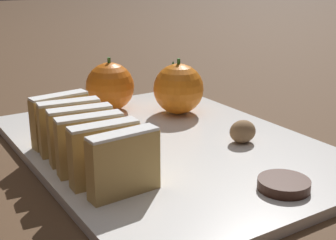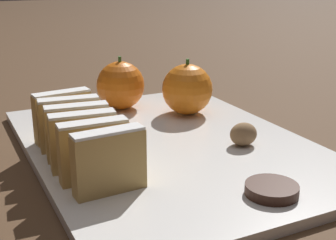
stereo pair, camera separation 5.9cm
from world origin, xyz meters
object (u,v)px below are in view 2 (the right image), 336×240
orange_near (120,85)px  walnut (243,134)px  chocolate_cookie (272,190)px  orange_far (187,89)px

orange_near → walnut: 0.24m
orange_near → chocolate_cookie: (0.03, -0.34, -0.03)m
orange_near → orange_far: size_ratio=0.98×
orange_near → walnut: bearing=-69.6°
orange_near → orange_far: (0.08, -0.07, 0.00)m
walnut → chocolate_cookie: size_ratio=0.67×
walnut → chocolate_cookie: (-0.05, -0.12, -0.01)m
orange_far → orange_near: bearing=139.4°
walnut → chocolate_cookie: 0.14m
walnut → orange_near: bearing=110.4°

